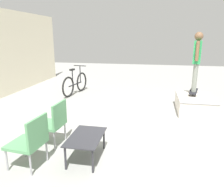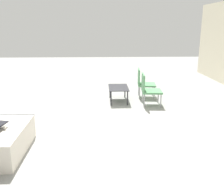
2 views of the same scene
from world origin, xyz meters
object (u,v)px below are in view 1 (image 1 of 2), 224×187
at_px(skateboard_on_ramp, 194,91).
at_px(patio_chair_right, 53,121).
at_px(skate_ramp_box, 195,104).
at_px(patio_chair_left, 31,140).
at_px(coffee_table, 86,139).
at_px(bicycle, 75,84).
at_px(person_skater, 197,57).

distance_m(skateboard_on_ramp, patio_chair_right, 4.14).
bearing_deg(patio_chair_right, skateboard_on_ramp, 136.16).
xyz_separation_m(skate_ramp_box, skateboard_on_ramp, (0.26, 0.02, 0.31)).
height_order(skate_ramp_box, patio_chair_left, patio_chair_left).
height_order(coffee_table, patio_chair_right, patio_chair_right).
bearing_deg(coffee_table, bicycle, 22.59).
distance_m(person_skater, bicycle, 4.26).
relative_size(skate_ramp_box, bicycle, 0.81).
bearing_deg(skateboard_on_ramp, coffee_table, 158.48).
distance_m(person_skater, patio_chair_left, 4.84).
bearing_deg(patio_chair_left, person_skater, 145.52).
relative_size(skateboard_on_ramp, patio_chair_right, 0.93).
bearing_deg(skate_ramp_box, patio_chair_right, 129.84).
xyz_separation_m(person_skater, patio_chair_right, (-2.81, 3.04, -1.03)).
bearing_deg(skate_ramp_box, person_skater, 4.09).
xyz_separation_m(skateboard_on_ramp, person_skater, (0.00, 0.00, 0.98)).
relative_size(patio_chair_left, patio_chair_right, 1.00).
bearing_deg(skateboard_on_ramp, bicycle, 89.78).
bearing_deg(skateboard_on_ramp, patio_chair_right, 146.30).
relative_size(skate_ramp_box, patio_chair_left, 1.57).
distance_m(coffee_table, bicycle, 4.53).
relative_size(person_skater, coffee_table, 1.89).
bearing_deg(patio_chair_right, person_skater, 136.16).
bearing_deg(bicycle, skateboard_on_ramp, -93.78).
relative_size(person_skater, patio_chair_left, 1.90).
distance_m(skate_ramp_box, person_skater, 1.31).
xyz_separation_m(skate_ramp_box, patio_chair_right, (-2.55, 3.06, 0.25)).
relative_size(patio_chair_left, bicycle, 0.52).
xyz_separation_m(person_skater, patio_chair_left, (-3.62, 3.04, -1.03)).
relative_size(coffee_table, bicycle, 0.52).
bearing_deg(bicycle, coffee_table, -147.44).
height_order(coffee_table, patio_chair_left, patio_chair_left).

